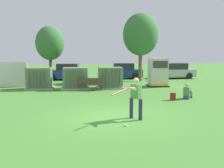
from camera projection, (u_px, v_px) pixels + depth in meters
ground_plane at (114, 117)px, 11.20m from camera, size 96.00×96.00×0.00m
transformer_west at (39, 79)px, 19.56m from camera, size 2.10×1.70×1.62m
transformer_mid_west at (75, 78)px, 19.62m from camera, size 2.10×1.70×1.62m
transformer_mid_east at (110, 78)px, 20.03m from camera, size 2.10×1.70×1.62m
generator_enclosure at (158, 72)px, 20.99m from camera, size 1.60×1.40×2.30m
park_bench at (90, 83)px, 18.86m from camera, size 1.84×0.83×0.92m
batter at (135, 96)px, 10.70m from camera, size 1.39×1.24×1.74m
sports_ball at (126, 125)px, 9.76m from camera, size 0.09×0.09×0.09m
seated_spectator at (187, 93)px, 15.49m from camera, size 0.73×0.75×0.96m
backpack at (173, 97)px, 15.05m from camera, size 0.37×0.34×0.44m
tree_left at (50, 43)px, 25.04m from camera, size 2.77×2.77×5.29m
tree_center_left at (141, 35)px, 24.43m from camera, size 3.37×3.37×6.43m
parked_car_leftmost at (8, 73)px, 25.41m from camera, size 4.38×2.32×1.62m
parked_car_left_of_center at (67, 72)px, 26.21m from camera, size 4.38×2.30×1.62m
parked_car_right_of_center at (122, 71)px, 27.33m from camera, size 4.31×2.14×1.62m
parked_car_rightmost at (175, 71)px, 27.41m from camera, size 4.24×2.00×1.62m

